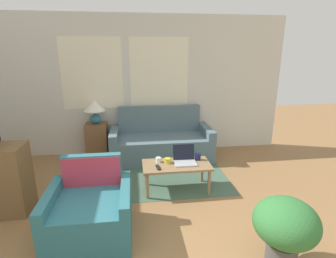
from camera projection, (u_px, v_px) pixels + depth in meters
wall_back at (131, 86)px, 4.97m from camera, size 5.96×0.06×2.60m
rug at (171, 172)px, 4.39m from camera, size 1.73×1.77×0.01m
couch at (161, 143)px, 4.93m from camera, size 1.85×0.80×0.94m
armchair at (91, 212)px, 2.84m from camera, size 0.87×0.80×0.81m
side_table at (97, 141)px, 4.88m from camera, size 0.38×0.38×0.67m
table_lamp at (95, 108)px, 4.70m from camera, size 0.39×0.39×0.43m
coffee_table at (177, 167)px, 3.73m from camera, size 0.96×0.49×0.40m
laptop at (185, 159)px, 3.75m from camera, size 0.31×0.29×0.24m
cup_navy at (198, 156)px, 3.85m from camera, size 0.09×0.09×0.10m
cup_yellow at (168, 161)px, 3.74m from camera, size 0.10×0.10×0.07m
cup_white at (158, 160)px, 3.77m from camera, size 0.08×0.08×0.07m
tv_remote at (158, 167)px, 3.58m from camera, size 0.06×0.15×0.02m
potted_plant at (285, 227)px, 2.32m from camera, size 0.57×0.57×0.70m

